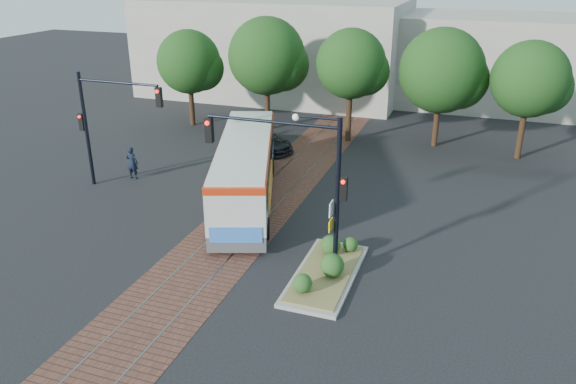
% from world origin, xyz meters
% --- Properties ---
extents(ground, '(120.00, 120.00, 0.00)m').
position_xyz_m(ground, '(0.00, 0.00, 0.00)').
color(ground, black).
rests_on(ground, ground).
extents(trackbed, '(3.60, 40.00, 0.02)m').
position_xyz_m(trackbed, '(0.00, 4.00, 0.01)').
color(trackbed, brown).
rests_on(trackbed, ground).
extents(tree_row, '(26.40, 5.60, 7.67)m').
position_xyz_m(tree_row, '(1.21, 16.42, 4.85)').
color(tree_row, '#382314').
rests_on(tree_row, ground).
extents(warehouses, '(40.00, 13.00, 8.00)m').
position_xyz_m(warehouses, '(-0.53, 28.75, 3.81)').
color(warehouses, '#ADA899').
rests_on(warehouses, ground).
extents(city_bus, '(6.16, 11.73, 3.10)m').
position_xyz_m(city_bus, '(-0.93, 4.74, 1.73)').
color(city_bus, '#4C4C4F').
rests_on(city_bus, ground).
extents(traffic_island, '(2.20, 5.20, 1.13)m').
position_xyz_m(traffic_island, '(4.82, -0.90, 0.33)').
color(traffic_island, gray).
rests_on(traffic_island, ground).
extents(signal_pole_main, '(5.49, 0.46, 6.00)m').
position_xyz_m(signal_pole_main, '(3.86, -0.81, 4.16)').
color(signal_pole_main, black).
rests_on(signal_pole_main, ground).
extents(signal_pole_left, '(4.99, 0.34, 6.00)m').
position_xyz_m(signal_pole_left, '(-8.37, 4.00, 3.86)').
color(signal_pole_left, black).
rests_on(signal_pole_left, ground).
extents(officer, '(0.69, 0.48, 1.80)m').
position_xyz_m(officer, '(-7.96, 5.40, 0.90)').
color(officer, black).
rests_on(officer, ground).
extents(parked_car, '(4.96, 3.39, 1.33)m').
position_xyz_m(parked_car, '(-3.23, 12.28, 0.67)').
color(parked_car, black).
rests_on(parked_car, ground).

